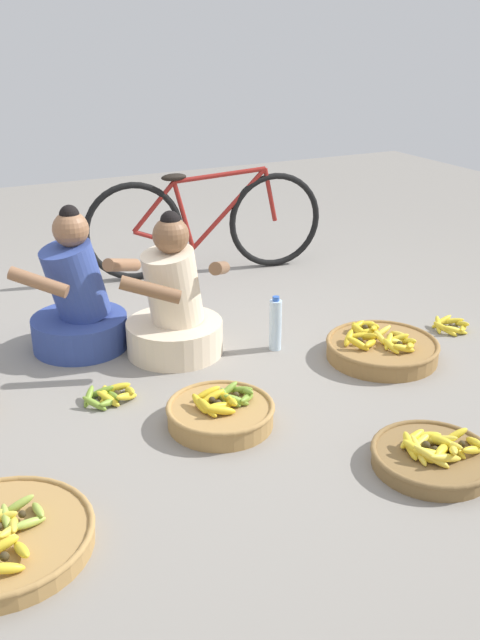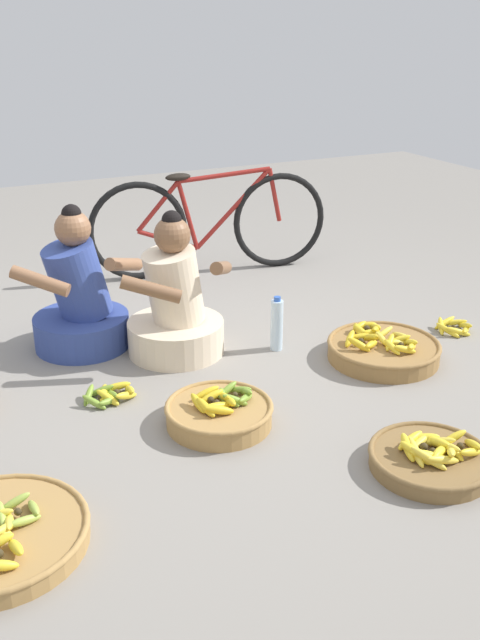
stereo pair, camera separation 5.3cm
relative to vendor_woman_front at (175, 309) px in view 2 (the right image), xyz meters
The scene contains 10 objects.
ground_plane 0.41m from the vendor_woman_front, 64.18° to the right, with size 10.00×10.00×0.00m, color gray.
vendor_woman_front is the anchor object (origin of this frame).
vendor_woman_behind 0.53m from the vendor_woman_front, 145.65° to the left, with size 0.74×0.53×0.80m.
bicycle_leaning 1.35m from the vendor_woman_front, 58.59° to the left, with size 1.69×0.32×0.73m.
banana_basket_back_left 0.82m from the vendor_woman_front, 97.28° to the right, with size 0.49×0.49×0.16m.
banana_basket_near_bicycle 1.58m from the vendor_woman_front, 70.44° to the right, with size 0.50×0.50×0.15m.
banana_basket_back_center 1.13m from the vendor_woman_front, 30.33° to the right, with size 0.60×0.60×0.17m.
loose_bananas_mid_right 1.62m from the vendor_woman_front, 15.80° to the right, with size 0.23×0.24×0.08m.
loose_bananas_front_right 0.64m from the vendor_woman_front, 142.82° to the right, with size 0.28×0.21×0.08m.
water_bottle 0.56m from the vendor_woman_front, 21.89° to the right, with size 0.07×0.07×0.31m.
Camera 2 is at (-1.37, -3.04, 1.67)m, focal length 40.26 mm.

